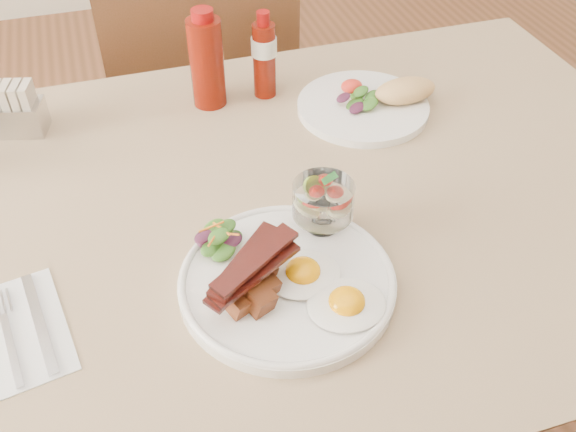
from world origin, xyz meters
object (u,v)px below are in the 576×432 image
main_plate (287,282)px  second_plate (373,102)px  ketchup_bottle (207,61)px  chair_far (201,102)px  fruit_cup (323,200)px  sugar_caddy (13,111)px  table (278,243)px  hot_sauce_bottle (264,56)px

main_plate → second_plate: second_plate is taller
ketchup_bottle → chair_far: bearing=84.1°
chair_far → main_plate: bearing=-92.5°
fruit_cup → sugar_caddy: (-0.41, 0.39, -0.02)m
chair_far → second_plate: chair_far is taller
table → main_plate: bearing=-102.4°
table → main_plate: (-0.04, -0.17, 0.10)m
ketchup_bottle → hot_sauce_bottle: 0.10m
chair_far → sugar_caddy: size_ratio=8.57×
hot_sauce_bottle → second_plate: bearing=-32.5°
main_plate → ketchup_bottle: (-0.00, 0.46, 0.07)m
table → fruit_cup: fruit_cup is taller
fruit_cup → hot_sauce_bottle: (0.03, 0.38, 0.01)m
chair_far → ketchup_bottle: size_ratio=5.30×
table → hot_sauce_bottle: hot_sauce_bottle is taller
second_plate → hot_sauce_bottle: 0.21m
main_plate → table: bearing=77.6°
table → hot_sauce_bottle: bearing=77.6°
ketchup_bottle → sugar_caddy: bearing=178.5°
chair_far → fruit_cup: size_ratio=10.96×
ketchup_bottle → sugar_caddy: ketchup_bottle is taller
ketchup_bottle → hot_sauce_bottle: bearing=-0.8°
fruit_cup → sugar_caddy: bearing=136.1°
table → ketchup_bottle: (-0.04, 0.30, 0.17)m
second_plate → ketchup_bottle: (-0.27, 0.11, 0.07)m
second_plate → ketchup_bottle: ketchup_bottle is taller
table → hot_sauce_bottle: (0.06, 0.30, 0.17)m
second_plate → hot_sauce_bottle: hot_sauce_bottle is taller
fruit_cup → ketchup_bottle: size_ratio=0.48×
table → fruit_cup: 0.18m
chair_far → hot_sauce_bottle: size_ratio=5.86×
chair_far → fruit_cup: chair_far is taller
main_plate → ketchup_bottle: size_ratio=1.59×
hot_sauce_bottle → sugar_caddy: 0.43m
second_plate → sugar_caddy: 0.61m
ketchup_bottle → table: bearing=-82.8°
chair_far → ketchup_bottle: chair_far is taller
main_plate → second_plate: 0.44m
chair_far → main_plate: 0.86m
main_plate → hot_sauce_bottle: bearing=77.6°
fruit_cup → hot_sauce_bottle: hot_sauce_bottle is taller
second_plate → hot_sauce_bottle: bearing=147.5°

